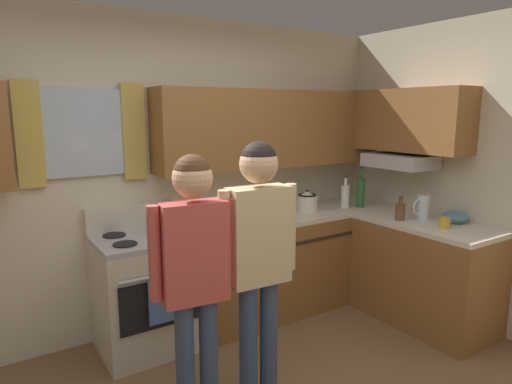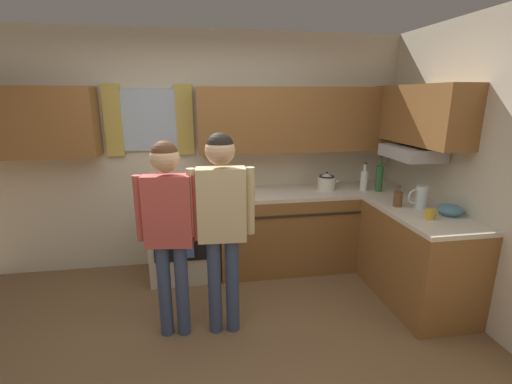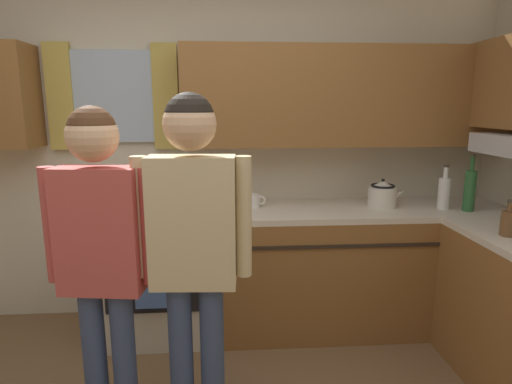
{
  "view_description": "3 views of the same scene",
  "coord_description": "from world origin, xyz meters",
  "px_view_note": "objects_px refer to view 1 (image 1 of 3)",
  "views": [
    {
      "loc": [
        -1.26,
        -1.64,
        1.84
      ],
      "look_at": [
        0.34,
        0.81,
        1.3
      ],
      "focal_mm": 31.25,
      "sensor_mm": 36.0,
      "label": 1
    },
    {
      "loc": [
        -0.04,
        -2.18,
        1.93
      ],
      "look_at": [
        0.44,
        0.63,
        1.16
      ],
      "focal_mm": 25.12,
      "sensor_mm": 36.0,
      "label": 2
    },
    {
      "loc": [
        0.29,
        -1.31,
        1.61
      ],
      "look_at": [
        0.44,
        0.74,
        1.19
      ],
      "focal_mm": 29.4,
      "sensor_mm": 36.0,
      "label": 3
    }
  ],
  "objects_px": {
    "stove_oven": "(146,290)",
    "mug_mustard_yellow": "(445,223)",
    "stovetop_kettle": "(307,201)",
    "adult_in_plaid": "(259,246)",
    "water_pitcher": "(423,207)",
    "adult_left": "(195,263)",
    "bottle_squat_brown": "(400,211)",
    "bottle_milk_white": "(345,196)",
    "mug_ceramic_white": "(220,217)",
    "mixing_bowl": "(455,217)",
    "bottle_wine_green": "(361,192)"
  },
  "relations": [
    {
      "from": "stove_oven",
      "to": "mug_mustard_yellow",
      "type": "xyz_separation_m",
      "value": [
        2.12,
        -1.1,
        0.48
      ]
    },
    {
      "from": "stovetop_kettle",
      "to": "adult_in_plaid",
      "type": "height_order",
      "value": "adult_in_plaid"
    },
    {
      "from": "water_pitcher",
      "to": "adult_left",
      "type": "relative_size",
      "value": 0.14
    },
    {
      "from": "mug_mustard_yellow",
      "to": "adult_in_plaid",
      "type": "relative_size",
      "value": 0.07
    },
    {
      "from": "bottle_squat_brown",
      "to": "bottle_milk_white",
      "type": "distance_m",
      "value": 0.63
    },
    {
      "from": "bottle_milk_white",
      "to": "bottle_squat_brown",
      "type": "bearing_deg",
      "value": -85.68
    },
    {
      "from": "mug_ceramic_white",
      "to": "adult_in_plaid",
      "type": "bearing_deg",
      "value": -107.16
    },
    {
      "from": "mug_mustard_yellow",
      "to": "adult_in_plaid",
      "type": "xyz_separation_m",
      "value": [
        -1.78,
        0.03,
        0.1
      ]
    },
    {
      "from": "mixing_bowl",
      "to": "stove_oven",
      "type": "bearing_deg",
      "value": 156.24
    },
    {
      "from": "stove_oven",
      "to": "adult_left",
      "type": "xyz_separation_m",
      "value": [
        -0.07,
        -1.05,
        0.55
      ]
    },
    {
      "from": "bottle_milk_white",
      "to": "adult_in_plaid",
      "type": "bearing_deg",
      "value": -149.41
    },
    {
      "from": "bottle_squat_brown",
      "to": "mug_mustard_yellow",
      "type": "distance_m",
      "value": 0.39
    },
    {
      "from": "bottle_squat_brown",
      "to": "mug_ceramic_white",
      "type": "height_order",
      "value": "bottle_squat_brown"
    },
    {
      "from": "adult_in_plaid",
      "to": "mug_mustard_yellow",
      "type": "bearing_deg",
      "value": -0.85
    },
    {
      "from": "mug_mustard_yellow",
      "to": "adult_in_plaid",
      "type": "distance_m",
      "value": 1.79
    },
    {
      "from": "bottle_wine_green",
      "to": "mug_ceramic_white",
      "type": "bearing_deg",
      "value": 172.3
    },
    {
      "from": "stove_oven",
      "to": "stovetop_kettle",
      "type": "distance_m",
      "value": 1.68
    },
    {
      "from": "stove_oven",
      "to": "mug_ceramic_white",
      "type": "distance_m",
      "value": 0.84
    },
    {
      "from": "bottle_squat_brown",
      "to": "stovetop_kettle",
      "type": "xyz_separation_m",
      "value": [
        -0.45,
        0.71,
        0.02
      ]
    },
    {
      "from": "bottle_squat_brown",
      "to": "adult_in_plaid",
      "type": "xyz_separation_m",
      "value": [
        -1.71,
        -0.36,
        0.07
      ]
    },
    {
      "from": "mug_ceramic_white",
      "to": "stovetop_kettle",
      "type": "xyz_separation_m",
      "value": [
        0.91,
        -0.05,
        0.05
      ]
    },
    {
      "from": "bottle_wine_green",
      "to": "water_pitcher",
      "type": "bearing_deg",
      "value": -84.31
    },
    {
      "from": "bottle_wine_green",
      "to": "stovetop_kettle",
      "type": "bearing_deg",
      "value": 164.79
    },
    {
      "from": "stovetop_kettle",
      "to": "bottle_wine_green",
      "type": "bearing_deg",
      "value": -15.21
    },
    {
      "from": "stovetop_kettle",
      "to": "mixing_bowl",
      "type": "distance_m",
      "value": 1.29
    },
    {
      "from": "stove_oven",
      "to": "mug_ceramic_white",
      "type": "relative_size",
      "value": 8.76
    },
    {
      "from": "stovetop_kettle",
      "to": "mug_mustard_yellow",
      "type": "bearing_deg",
      "value": -64.28
    },
    {
      "from": "stovetop_kettle",
      "to": "mixing_bowl",
      "type": "bearing_deg",
      "value": -53.47
    },
    {
      "from": "bottle_squat_brown",
      "to": "mixing_bowl",
      "type": "xyz_separation_m",
      "value": [
        0.31,
        -0.32,
        -0.03
      ]
    },
    {
      "from": "stove_oven",
      "to": "adult_in_plaid",
      "type": "distance_m",
      "value": 1.27
    },
    {
      "from": "bottle_squat_brown",
      "to": "water_pitcher",
      "type": "distance_m",
      "value": 0.2
    },
    {
      "from": "bottle_milk_white",
      "to": "adult_left",
      "type": "height_order",
      "value": "adult_left"
    },
    {
      "from": "bottle_squat_brown",
      "to": "water_pitcher",
      "type": "height_order",
      "value": "water_pitcher"
    },
    {
      "from": "bottle_milk_white",
      "to": "water_pitcher",
      "type": "xyz_separation_m",
      "value": [
        0.21,
        -0.72,
        -0.01
      ]
    },
    {
      "from": "bottle_squat_brown",
      "to": "mug_ceramic_white",
      "type": "distance_m",
      "value": 1.56
    },
    {
      "from": "mug_mustard_yellow",
      "to": "bottle_squat_brown",
      "type": "bearing_deg",
      "value": 101.17
    },
    {
      "from": "bottle_wine_green",
      "to": "bottle_squat_brown",
      "type": "bearing_deg",
      "value": -100.11
    },
    {
      "from": "stovetop_kettle",
      "to": "adult_left",
      "type": "distance_m",
      "value": 1.96
    },
    {
      "from": "bottle_wine_green",
      "to": "mixing_bowl",
      "type": "xyz_separation_m",
      "value": [
        0.21,
        -0.88,
        -0.1
      ]
    },
    {
      "from": "bottle_milk_white",
      "to": "mug_ceramic_white",
      "type": "distance_m",
      "value": 1.32
    },
    {
      "from": "mug_mustard_yellow",
      "to": "mixing_bowl",
      "type": "xyz_separation_m",
      "value": [
        0.24,
        0.06,
        0.0
      ]
    },
    {
      "from": "bottle_squat_brown",
      "to": "bottle_wine_green",
      "type": "xyz_separation_m",
      "value": [
        0.1,
        0.56,
        0.07
      ]
    },
    {
      "from": "water_pitcher",
      "to": "stovetop_kettle",
      "type": "bearing_deg",
      "value": 127.25
    },
    {
      "from": "bottle_wine_green",
      "to": "mixing_bowl",
      "type": "height_order",
      "value": "bottle_wine_green"
    },
    {
      "from": "bottle_squat_brown",
      "to": "mug_ceramic_white",
      "type": "xyz_separation_m",
      "value": [
        -1.36,
        0.76,
        -0.03
      ]
    },
    {
      "from": "bottle_squat_brown",
      "to": "mug_mustard_yellow",
      "type": "relative_size",
      "value": 1.71
    },
    {
      "from": "bottle_squat_brown",
      "to": "bottle_milk_white",
      "type": "relative_size",
      "value": 0.65
    },
    {
      "from": "stovetop_kettle",
      "to": "mixing_bowl",
      "type": "relative_size",
      "value": 1.27
    },
    {
      "from": "bottle_squat_brown",
      "to": "water_pitcher",
      "type": "relative_size",
      "value": 0.93
    },
    {
      "from": "mug_mustard_yellow",
      "to": "adult_left",
      "type": "distance_m",
      "value": 2.19
    }
  ]
}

